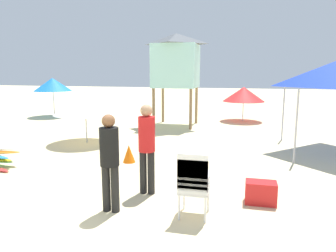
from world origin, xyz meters
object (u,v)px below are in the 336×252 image
object	(u,v)px
lifeguard_near_center	(147,143)
cooler_box	(261,193)
stacked_plastic_chairs	(194,180)
lifeguard_tower	(176,60)
beach_umbrella_mid	(53,84)
beach_umbrella_far	(244,94)
lifeguard_near_right	(110,157)
beach_umbrella_left	(85,103)
traffic_cone_near	(129,154)

from	to	relation	value
lifeguard_near_center	cooler_box	xyz separation A→B (m)	(2.14, 0.02, -0.81)
stacked_plastic_chairs	lifeguard_tower	distance (m)	9.07
beach_umbrella_mid	cooler_box	distance (m)	13.48
stacked_plastic_chairs	lifeguard_near_center	bearing A→B (deg)	140.85
beach_umbrella_far	stacked_plastic_chairs	bearing A→B (deg)	-94.01
lifeguard_near_right	cooler_box	distance (m)	2.77
lifeguard_near_right	beach_umbrella_far	bearing A→B (deg)	78.51
cooler_box	beach_umbrella_left	bearing A→B (deg)	145.36
stacked_plastic_chairs	traffic_cone_near	xyz separation A→B (m)	(-2.13, 2.77, -0.42)
lifeguard_near_center	cooler_box	world-z (taller)	lifeguard_near_center
stacked_plastic_chairs	beach_umbrella_mid	distance (m)	13.27
lifeguard_near_right	beach_umbrella_mid	bearing A→B (deg)	127.21
lifeguard_near_right	lifeguard_tower	size ratio (longest dim) A/B	0.43
lifeguard_tower	lifeguard_near_center	bearing A→B (deg)	-82.08
beach_umbrella_left	lifeguard_near_right	bearing A→B (deg)	-58.13
beach_umbrella_mid	beach_umbrella_left	bearing A→B (deg)	-48.58
lifeguard_near_right	traffic_cone_near	size ratio (longest dim) A/B	3.59
lifeguard_near_right	lifeguard_tower	distance (m)	8.84
lifeguard_near_right	beach_umbrella_left	size ratio (longest dim) A/B	0.82
lifeguard_near_right	beach_umbrella_mid	distance (m)	12.40
beach_umbrella_left	beach_umbrella_mid	bearing A→B (deg)	131.42
beach_umbrella_far	cooler_box	size ratio (longest dim) A/B	3.56
lifeguard_near_right	beach_umbrella_far	distance (m)	10.75
lifeguard_near_center	lifeguard_near_right	size ratio (longest dim) A/B	1.04
cooler_box	beach_umbrella_far	bearing A→B (deg)	92.16
beach_umbrella_left	lifeguard_near_center	bearing A→B (deg)	-48.97
lifeguard_tower	traffic_cone_near	bearing A→B (deg)	-90.19
traffic_cone_near	cooler_box	world-z (taller)	traffic_cone_near
lifeguard_near_right	lifeguard_tower	bearing A→B (deg)	94.68
beach_umbrella_mid	traffic_cone_near	bearing A→B (deg)	-46.13
traffic_cone_near	lifeguard_near_center	bearing A→B (deg)	-60.36
stacked_plastic_chairs	lifeguard_near_right	distance (m)	1.44
beach_umbrella_mid	cooler_box	bearing A→B (deg)	-41.81
traffic_cone_near	stacked_plastic_chairs	bearing A→B (deg)	-52.37
stacked_plastic_chairs	beach_umbrella_left	distance (m)	6.33
lifeguard_near_center	beach_umbrella_far	xyz separation A→B (m)	(1.77, 9.62, 0.27)
lifeguard_near_center	lifeguard_near_right	world-z (taller)	lifeguard_near_center
beach_umbrella_left	beach_umbrella_far	world-z (taller)	beach_umbrella_left
beach_umbrella_left	traffic_cone_near	size ratio (longest dim) A/B	4.41
stacked_plastic_chairs	beach_umbrella_left	bearing A→B (deg)	133.11
beach_umbrella_mid	beach_umbrella_far	xyz separation A→B (m)	(9.63, 0.67, -0.38)
lifeguard_near_right	beach_umbrella_left	bearing A→B (deg)	121.87
lifeguard_near_right	cooler_box	xyz separation A→B (m)	(2.50, 0.93, -0.76)
lifeguard_tower	stacked_plastic_chairs	bearing A→B (deg)	-76.14
beach_umbrella_left	lifeguard_tower	bearing A→B (deg)	61.06
beach_umbrella_left	beach_umbrella_mid	xyz separation A→B (m)	(-4.59, 5.20, 0.34)
stacked_plastic_chairs	beach_umbrella_far	xyz separation A→B (m)	(0.73, 10.47, 0.62)
lifeguard_near_right	beach_umbrella_far	size ratio (longest dim) A/B	0.86
traffic_cone_near	beach_umbrella_left	bearing A→B (deg)	139.85
stacked_plastic_chairs	beach_umbrella_left	xyz separation A→B (m)	(-4.30, 4.60, 0.66)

